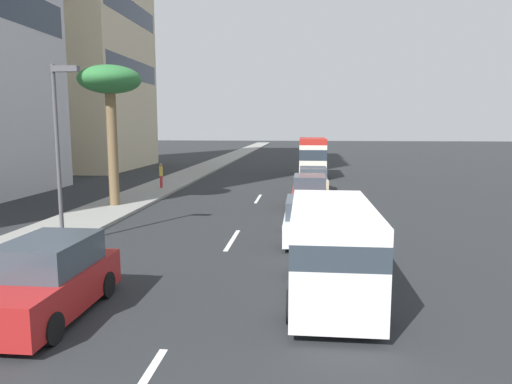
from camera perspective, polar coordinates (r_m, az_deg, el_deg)
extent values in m
plane|color=#26282B|center=(34.13, 1.37, 0.95)|extent=(198.00, 198.00, 0.00)
cube|color=gray|center=(35.35, -10.08, 1.20)|extent=(162.00, 3.09, 0.15)
cube|color=silver|center=(17.58, -2.87, -5.80)|extent=(3.20, 0.16, 0.01)
cube|color=silver|center=(27.31, 0.26, -0.82)|extent=(3.20, 0.16, 0.01)
cube|color=white|center=(11.66, 9.11, -6.70)|extent=(5.24, 1.91, 2.12)
cube|color=#2D3842|center=(11.55, 9.16, -4.46)|extent=(5.25, 1.92, 0.51)
cylinder|color=black|center=(13.40, 4.70, -8.67)|extent=(0.72, 0.24, 0.72)
cylinder|color=black|center=(13.49, 12.54, -8.72)|extent=(0.72, 0.24, 0.72)
cylinder|color=black|center=(10.42, 4.37, -13.63)|extent=(0.72, 0.24, 0.72)
cylinder|color=black|center=(10.55, 14.58, -13.61)|extent=(0.72, 0.24, 0.72)
cube|color=#A51E1E|center=(24.87, 6.44, -0.39)|extent=(4.45, 1.72, 0.82)
cube|color=#38424C|center=(24.55, 6.47, 1.24)|extent=(2.45, 1.59, 0.67)
cylinder|color=black|center=(26.28, 4.67, -0.50)|extent=(0.64, 0.22, 0.64)
cylinder|color=black|center=(26.30, 8.13, -0.55)|extent=(0.64, 0.22, 0.64)
cylinder|color=black|center=(23.55, 4.54, -1.49)|extent=(0.64, 0.22, 0.64)
cylinder|color=black|center=(23.57, 8.40, -1.54)|extent=(0.64, 0.22, 0.64)
cube|color=beige|center=(30.41, 6.88, 1.09)|extent=(4.51, 1.80, 0.77)
cube|color=#38424C|center=(30.11, 6.91, 2.36)|extent=(2.48, 1.65, 0.63)
cylinder|color=black|center=(31.82, 5.34, 0.98)|extent=(0.64, 0.22, 0.64)
cylinder|color=black|center=(31.85, 8.31, 0.94)|extent=(0.64, 0.22, 0.64)
cylinder|color=black|center=(29.04, 5.29, 0.31)|extent=(0.64, 0.22, 0.64)
cylinder|color=black|center=(29.08, 8.55, 0.26)|extent=(0.64, 0.22, 0.64)
cube|color=silver|center=(39.52, 6.82, 4.00)|extent=(6.05, 2.11, 2.47)
cube|color=#B2261E|center=(39.44, 6.85, 6.13)|extent=(6.05, 2.11, 0.47)
cube|color=#28333D|center=(39.49, 6.83, 4.68)|extent=(6.07, 2.12, 0.82)
cylinder|color=black|center=(41.34, 5.36, 2.74)|extent=(0.84, 0.26, 0.84)
cylinder|color=black|center=(41.38, 8.14, 2.70)|extent=(0.84, 0.26, 0.84)
cylinder|color=black|center=(37.85, 5.32, 2.25)|extent=(0.84, 0.26, 0.84)
cylinder|color=black|center=(37.89, 8.36, 2.21)|extent=(0.84, 0.26, 0.84)
cube|color=#A51E1E|center=(11.57, -23.90, -10.82)|extent=(4.11, 1.71, 0.85)
cube|color=#38424C|center=(11.53, -23.62, -6.87)|extent=(2.26, 1.57, 0.70)
cylinder|color=black|center=(10.26, -23.47, -14.90)|extent=(0.64, 0.22, 0.64)
cylinder|color=black|center=(12.39, -17.66, -10.62)|extent=(0.64, 0.22, 0.64)
cylinder|color=black|center=(13.08, -24.09, -9.96)|extent=(0.64, 0.22, 0.64)
cube|color=white|center=(17.71, 6.34, -3.91)|extent=(4.44, 1.76, 0.76)
cube|color=#38424C|center=(17.36, 6.39, -1.82)|extent=(2.44, 1.62, 0.62)
cylinder|color=black|center=(19.11, 3.86, -3.72)|extent=(0.64, 0.22, 0.64)
cylinder|color=black|center=(19.13, 8.72, -3.78)|extent=(0.64, 0.22, 0.64)
cylinder|color=black|center=(16.43, 3.54, -5.66)|extent=(0.64, 0.22, 0.64)
cylinder|color=black|center=(16.45, 9.21, -5.73)|extent=(0.64, 0.22, 0.64)
cylinder|color=red|center=(31.58, -11.41, 1.20)|extent=(0.14, 0.14, 0.78)
cylinder|color=red|center=(31.73, -11.32, 1.24)|extent=(0.14, 0.14, 0.78)
cube|color=gold|center=(31.58, -11.40, 2.47)|extent=(0.38, 0.32, 0.61)
sphere|color=#9E7251|center=(31.55, -11.42, 3.21)|extent=(0.21, 0.21, 0.21)
cylinder|color=brown|center=(25.13, -16.94, 5.12)|extent=(0.51, 0.51, 5.87)
ellipsoid|color=#2D7238|center=(25.20, -17.26, 12.86)|extent=(3.11, 3.11, 1.40)
cylinder|color=#4C4C51|center=(17.76, -22.82, 4.16)|extent=(0.14, 0.14, 6.10)
cube|color=#4C4C51|center=(17.62, -22.02, 13.63)|extent=(0.24, 0.90, 0.20)
cube|color=#2D3847|center=(31.89, -27.10, 19.53)|extent=(10.25, 0.08, 2.04)
cube|color=#2D3847|center=(48.36, -14.60, 14.11)|extent=(12.93, 0.08, 1.89)
cube|color=#2D3847|center=(49.26, -14.84, 20.42)|extent=(12.93, 0.08, 1.89)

